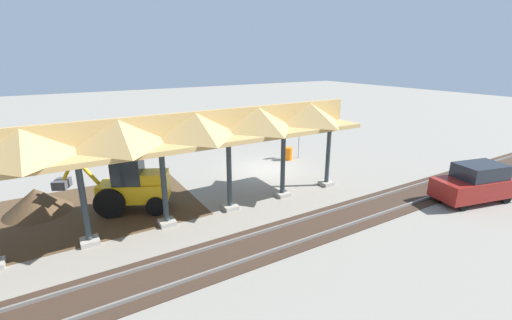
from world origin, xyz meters
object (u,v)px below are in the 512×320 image
object	(u,v)px
stop_sign	(299,135)
distant_parked_car	(476,183)
backhoe	(131,185)
traffic_barrel	(288,154)

from	to	relation	value
stop_sign	distant_parked_car	size ratio (longest dim) A/B	0.53
distant_parked_car	backhoe	bearing A→B (deg)	-27.61
distant_parked_car	stop_sign	bearing A→B (deg)	-75.07
distant_parked_car	traffic_barrel	xyz separation A→B (m)	(3.80, -10.79, -0.53)
backhoe	distant_parked_car	size ratio (longest dim) A/B	1.14
stop_sign	distant_parked_car	distance (m)	11.21
backhoe	distant_parked_car	xyz separation A→B (m)	(-15.20, 7.95, -0.28)
traffic_barrel	backhoe	bearing A→B (deg)	13.99
stop_sign	backhoe	bearing A→B (deg)	13.05
stop_sign	distant_parked_car	world-z (taller)	stop_sign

